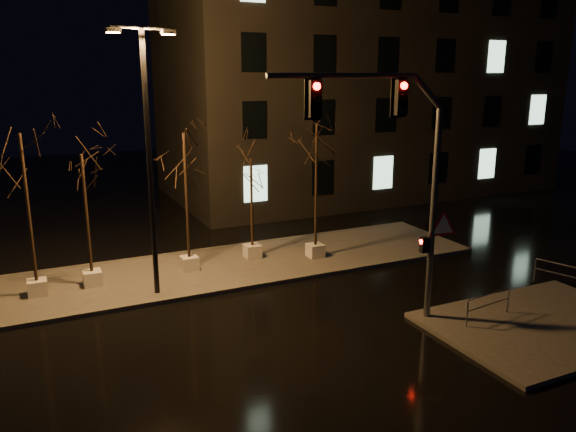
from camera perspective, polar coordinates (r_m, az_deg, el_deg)
ground at (r=18.05m, az=-0.67°, el=-11.26°), size 90.00×90.00×0.00m
median at (r=23.21m, az=-6.88°, el=-5.24°), size 22.00×5.00×0.15m
sidewalk_corner at (r=19.77m, az=24.49°, el=-10.03°), size 7.00×5.00×0.15m
building at (r=38.84m, az=7.27°, el=13.72°), size 25.00×12.00×15.00m
tree_0 at (r=20.90m, az=-25.26°, el=4.16°), size 1.80×1.80×5.87m
tree_1 at (r=21.25m, az=-20.02°, el=3.01°), size 1.80×1.80×5.00m
tree_2 at (r=21.90m, az=-10.43°, el=5.17°), size 1.80×1.80×5.61m
tree_3 at (r=23.32m, az=-3.75°, el=3.56°), size 1.80×1.80×4.36m
tree_4 at (r=23.21m, az=2.91°, el=6.19°), size 1.80×1.80×5.77m
traffic_signal_mast at (r=16.98m, az=11.35°, el=5.17°), size 6.23×0.85×7.65m
streetlight_main at (r=19.58m, az=-13.99°, el=6.86°), size 2.28×0.54×9.10m
guard_rail_a at (r=19.13m, az=19.71°, el=-8.26°), size 2.02×0.30×0.88m
guard_rail_b at (r=22.85m, az=26.00°, el=-5.17°), size 0.66×1.84×0.92m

